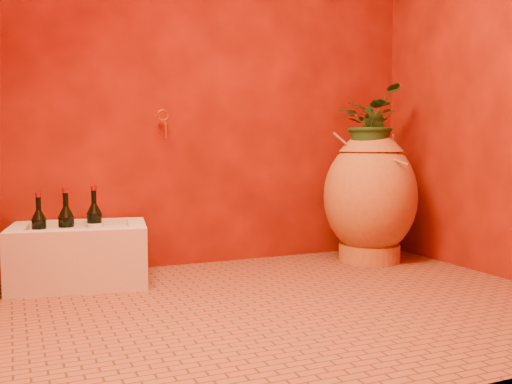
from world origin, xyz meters
name	(u,v)px	position (x,y,z in m)	size (l,w,h in m)	color
floor	(294,303)	(0.00, 0.00, 0.00)	(2.50, 2.50, 0.00)	brown
wall_back	(219,54)	(0.00, 1.00, 1.25)	(2.50, 0.02, 2.50)	#4F0E04
wall_right	(510,41)	(1.25, 0.00, 1.25)	(0.02, 2.00, 2.50)	#4F0E04
amphora	(370,196)	(0.85, 0.65, 0.40)	(0.58, 0.59, 0.81)	#B57C33
stone_basin	(79,256)	(-0.85, 0.75, 0.15)	(0.73, 0.56, 0.31)	beige
wine_bottle_a	(39,232)	(-1.04, 0.77, 0.28)	(0.08, 0.08, 0.31)	black
wine_bottle_b	(66,230)	(-0.91, 0.72, 0.29)	(0.08, 0.08, 0.33)	black
wine_bottle_c	(95,226)	(-0.76, 0.82, 0.29)	(0.08, 0.08, 0.33)	black
wall_tap	(163,122)	(-0.36, 0.92, 0.84)	(0.07, 0.15, 0.16)	#A66D26
plant_main	(369,122)	(0.84, 0.66, 0.85)	(0.40, 0.35, 0.45)	#1A491D
plant_side	(370,138)	(0.81, 0.60, 0.75)	(0.17, 0.14, 0.32)	#1A491D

